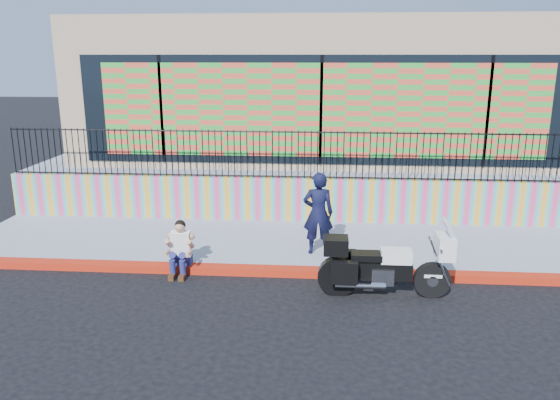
# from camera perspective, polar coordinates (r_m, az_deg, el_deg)

# --- Properties ---
(ground) EXTENTS (90.00, 90.00, 0.00)m
(ground) POSITION_cam_1_polar(r_m,az_deg,el_deg) (10.95, 3.88, -7.92)
(ground) COLOR black
(ground) RESTS_ON ground
(red_curb) EXTENTS (16.00, 0.30, 0.15)m
(red_curb) POSITION_cam_1_polar(r_m,az_deg,el_deg) (10.92, 3.89, -7.56)
(red_curb) COLOR red
(red_curb) RESTS_ON ground
(sidewalk) EXTENTS (16.00, 3.00, 0.15)m
(sidewalk) POSITION_cam_1_polar(r_m,az_deg,el_deg) (12.46, 3.99, -4.66)
(sidewalk) COLOR #8A92A5
(sidewalk) RESTS_ON ground
(mural_wall) EXTENTS (16.00, 0.20, 1.10)m
(mural_wall) POSITION_cam_1_polar(r_m,az_deg,el_deg) (13.81, 4.11, 0.02)
(mural_wall) COLOR #F44079
(mural_wall) RESTS_ON sidewalk
(metal_fence) EXTENTS (15.80, 0.04, 1.20)m
(metal_fence) POSITION_cam_1_polar(r_m,az_deg,el_deg) (13.56, 4.20, 4.72)
(metal_fence) COLOR black
(metal_fence) RESTS_ON mural_wall
(elevated_platform) EXTENTS (16.00, 10.00, 1.25)m
(elevated_platform) POSITION_cam_1_polar(r_m,az_deg,el_deg) (18.80, 4.25, 3.80)
(elevated_platform) COLOR #8A92A5
(elevated_platform) RESTS_ON ground
(storefront_building) EXTENTS (14.00, 8.06, 4.00)m
(storefront_building) POSITION_cam_1_polar(r_m,az_deg,el_deg) (18.25, 4.41, 11.78)
(storefront_building) COLOR tan
(storefront_building) RESTS_ON elevated_platform
(police_motorcycle) EXTENTS (2.35, 0.78, 1.46)m
(police_motorcycle) POSITION_cam_1_polar(r_m,az_deg,el_deg) (10.04, 10.69, -6.58)
(police_motorcycle) COLOR black
(police_motorcycle) RESTS_ON ground
(police_officer) EXTENTS (0.67, 0.46, 1.76)m
(police_officer) POSITION_cam_1_polar(r_m,az_deg,el_deg) (11.46, 4.01, -1.40)
(police_officer) COLOR black
(police_officer) RESTS_ON sidewalk
(seated_man) EXTENTS (0.54, 0.71, 1.06)m
(seated_man) POSITION_cam_1_polar(r_m,az_deg,el_deg) (11.03, -10.44, -5.46)
(seated_man) COLOR navy
(seated_man) RESTS_ON ground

